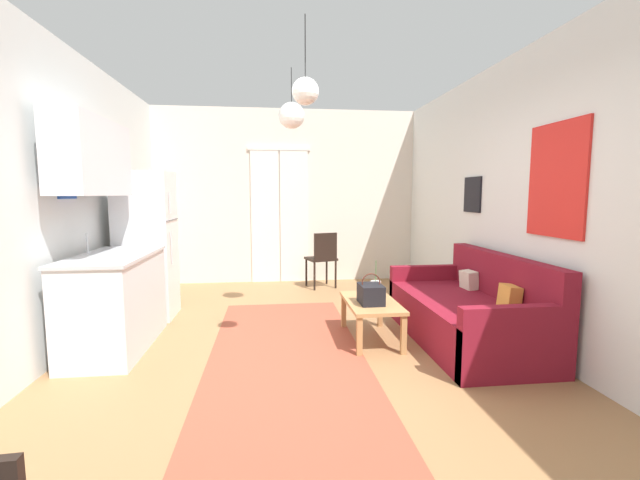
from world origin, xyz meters
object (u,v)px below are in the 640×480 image
coffee_table (371,306)px  bamboo_vase (376,288)px  couch (471,314)px  refrigerator (147,245)px  pendant_lamp_near (305,91)px  pendant_lamp_far (292,116)px  handbag (371,294)px  accent_chair (323,256)px

coffee_table → bamboo_vase: (0.09, 0.19, 0.14)m
couch → bamboo_vase: size_ratio=5.06×
refrigerator → pendant_lamp_near: bearing=-43.8°
pendant_lamp_near → pendant_lamp_far: bearing=91.7°
bamboo_vase → handbag: 0.31m
couch → refrigerator: refrigerator is taller
coffee_table → bamboo_vase: 0.25m
bamboo_vase → pendant_lamp_far: bearing=144.8°
coffee_table → accent_chair: bearing=94.8°
couch → pendant_lamp_near: pendant_lamp_near is taller
coffee_table → bamboo_vase: bamboo_vase is taller
pendant_lamp_near → pendant_lamp_far: 1.38m
handbag → coffee_table: bearing=73.6°
couch → bamboo_vase: bearing=159.4°
couch → bamboo_vase: 0.98m
pendant_lamp_near → pendant_lamp_far: same height
coffee_table → handbag: bearing=-106.4°
refrigerator → pendant_lamp_far: 2.28m
pendant_lamp_far → couch: bearing=-28.2°
coffee_table → bamboo_vase: bearing=63.8°
refrigerator → handbag: bearing=-26.1°
refrigerator → accent_chair: bearing=29.4°
couch → handbag: couch is taller
pendant_lamp_far → accent_chair: bearing=70.9°
handbag → pendant_lamp_near: size_ratio=0.44×
refrigerator → pendant_lamp_near: size_ratio=2.51×
handbag → pendant_lamp_near: 1.97m
coffee_table → pendant_lamp_near: (-0.71, -0.59, 1.94)m
coffee_table → accent_chair: size_ratio=1.02×
handbag → accent_chair: accent_chair is taller
bamboo_vase → handbag: (-0.12, -0.29, 0.02)m
refrigerator → bamboo_vase: bearing=-19.5°
pendant_lamp_near → coffee_table: bearing=40.0°
pendant_lamp_near → pendant_lamp_far: size_ratio=1.04×
bamboo_vase → refrigerator: 2.73m
couch → accent_chair: accent_chair is taller
coffee_table → bamboo_vase: size_ratio=2.35×
couch → pendant_lamp_near: (-1.70, -0.44, 2.01)m
couch → pendant_lamp_far: bearing=151.8°
coffee_table → pendant_lamp_far: (-0.75, 0.78, 2.00)m
bamboo_vase → pendant_lamp_near: size_ratio=0.55×
bamboo_vase → accent_chair: accent_chair is taller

